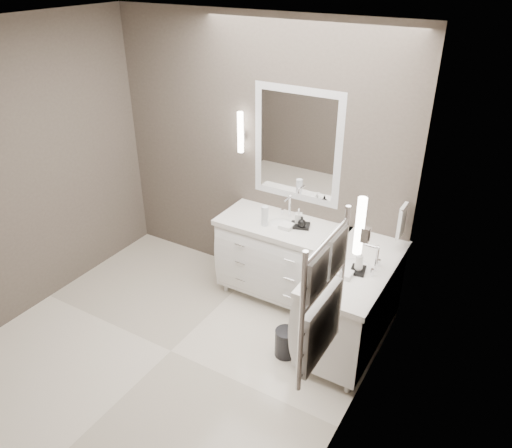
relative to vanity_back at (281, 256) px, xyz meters
The scene contains 20 objects.
floor 1.39m from the vanity_back, 110.17° to the right, with size 3.20×3.00×0.01m, color white.
ceiling 2.57m from the vanity_back, 110.17° to the right, with size 3.20×3.00×0.01m, color white.
wall_back 1.01m from the vanity_back, 148.11° to the left, with size 3.20×0.01×2.70m, color #524941.
wall_left 2.54m from the vanity_back, 149.20° to the right, with size 0.01×3.00×2.70m, color #524941.
wall_right 1.89m from the vanity_back, 46.69° to the right, with size 0.01×3.00×2.70m, color #524941.
vanity_back is the anchor object (origin of this frame).
vanity_right 0.93m from the vanity_back, 20.38° to the right, with size 0.59×1.24×0.97m.
mirror_back 1.10m from the vanity_back, 90.00° to the left, with size 0.90×0.02×1.10m.
mirror_right 1.62m from the vanity_back, 20.48° to the right, with size 0.02×0.90×1.10m.
sconce_back 1.27m from the vanity_back, 160.98° to the left, with size 0.06×0.06×0.40m.
sconce_right 1.84m from the vanity_back, 43.07° to the right, with size 0.06×0.06×0.40m.
towel_bar_corner 1.26m from the vanity_back, ahead, with size 0.03×0.22×0.30m.
towel_ladder 2.16m from the vanity_back, 55.90° to the right, with size 0.06×0.58×0.90m.
waste_bin 0.94m from the vanity_back, 58.71° to the right, with size 0.19×0.19×0.26m, color black.
amenity_tray_back 0.42m from the vanity_back, ahead, with size 0.18×0.13×0.03m, color black.
amenity_tray_right 1.07m from the vanity_back, 23.97° to the right, with size 0.12×0.15×0.02m, color black.
water_bottle 0.49m from the vanity_back, 138.74° to the right, with size 0.07×0.07×0.19m, color silver.
soap_bottle_a 0.49m from the vanity_back, 18.27° to the left, with size 0.06×0.07×0.14m, color white.
soap_bottle_b 0.49m from the vanity_back, ahead, with size 0.08×0.08×0.10m, color black.
soap_bottle_c 1.11m from the vanity_back, 23.97° to the right, with size 0.07×0.07×0.18m, color white.
Camera 1 is at (2.37, -2.51, 3.14)m, focal length 35.00 mm.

